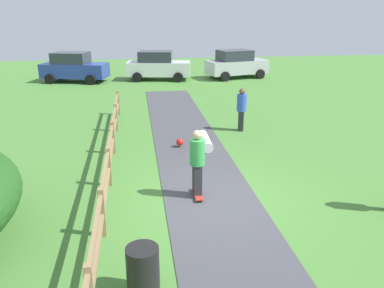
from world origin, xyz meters
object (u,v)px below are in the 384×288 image
Objects in this scene: trash_bin at (143,271)px; parked_car_silver at (236,64)px; bystander_blue at (242,108)px; skater_riding at (197,160)px; skater_fallen at (203,141)px; parked_car_blue at (74,67)px; parked_car_white at (158,66)px.

trash_bin is 0.20× the size of parked_car_silver.
bystander_blue is 0.38× the size of parked_car_silver.
skater_riding is 1.14× the size of skater_fallen.
skater_riding reaches higher than trash_bin.
skater_riding is 18.56m from parked_car_blue.
parked_car_white is at bearing 89.65° from skater_riding.
parked_car_blue is at bearing 179.86° from parked_car_silver.
bystander_blue reaches higher than skater_fallen.
skater_riding is at bearing -107.30° from parked_car_silver.
trash_bin is 9.95m from bystander_blue.
skater_fallen is 0.35× the size of parked_car_blue.
parked_car_blue is (-5.39, 17.76, -0.06)m from skater_riding.
parked_car_white is (-2.53, 12.20, 0.03)m from bystander_blue.
parked_car_blue reaches higher than skater_riding.
parked_car_white is (0.11, 17.75, -0.06)m from skater_riding.
skater_fallen is at bearing -87.09° from parked_car_white.
parked_car_white reaches higher than bystander_blue.
parked_car_blue is (-8.02, 12.21, 0.03)m from bystander_blue.
bystander_blue is (4.11, 9.05, 0.48)m from trash_bin.
parked_car_blue is at bearing 100.44° from trash_bin.
parked_car_silver reaches higher than skater_fallen.
parked_car_silver is (10.91, -0.03, 0.00)m from parked_car_blue.
parked_car_white is at bearing 101.71° from bystander_blue.
parked_car_silver is at bearing -0.22° from parked_car_white.
skater_fallen is 15.26m from parked_car_blue.
skater_riding is at bearing 67.16° from trash_bin.
skater_fallen is 0.35× the size of parked_car_white.
skater_fallen is at bearing 78.02° from skater_riding.
parked_car_blue is (-6.20, 13.92, 0.76)m from skater_fallen.
skater_riding reaches higher than bystander_blue.
parked_car_white reaches higher than trash_bin.
skater_riding is at bearing -90.35° from parked_car_white.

